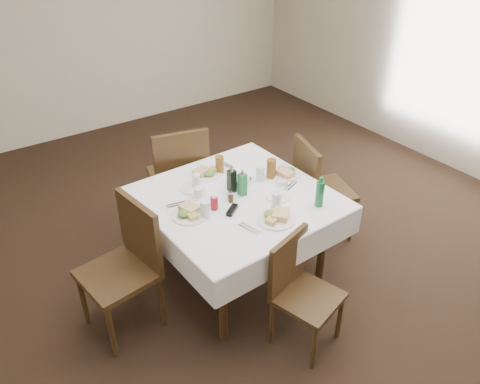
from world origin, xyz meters
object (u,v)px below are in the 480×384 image
(chair_west, at_px, (128,259))
(bread_basket, at_px, (239,179))
(chair_south, at_px, (299,285))
(chair_east, at_px, (316,185))
(ketchup_bottle, at_px, (214,202))
(water_n, at_px, (196,181))
(green_bottle, at_px, (320,193))
(dining_table, at_px, (237,206))
(water_s, at_px, (277,201))
(oil_cruet_green, at_px, (242,184))
(chair_north, at_px, (180,172))
(oil_cruet_dark, at_px, (232,180))
(coffee_mug, at_px, (199,193))
(water_w, at_px, (205,209))
(water_e, at_px, (260,173))

(chair_west, height_order, bread_basket, chair_west)
(chair_south, distance_m, chair_east, 1.19)
(chair_south, height_order, ketchup_bottle, ketchup_bottle)
(water_n, xyz_separation_m, green_bottle, (0.59, -0.72, 0.05))
(dining_table, xyz_separation_m, chair_south, (-0.02, -0.74, -0.21))
(water_n, height_order, ketchup_bottle, ketchup_bottle)
(bread_basket, bearing_deg, water_s, -88.47)
(oil_cruet_green, distance_m, ketchup_bottle, 0.28)
(water_n, height_order, green_bottle, green_bottle)
(chair_north, xyz_separation_m, chair_west, (-0.84, -0.81, -0.02))
(oil_cruet_dark, bearing_deg, water_s, -69.94)
(chair_north, distance_m, coffee_mug, 0.76)
(water_w, distance_m, oil_cruet_green, 0.39)
(chair_west, height_order, green_bottle, green_bottle)
(ketchup_bottle, relative_size, coffee_mug, 0.96)
(chair_north, xyz_separation_m, water_n, (-0.15, -0.56, 0.24))
(chair_north, height_order, green_bottle, chair_north)
(oil_cruet_dark, bearing_deg, water_n, 132.77)
(oil_cruet_dark, height_order, coffee_mug, oil_cruet_dark)
(green_bottle, bearing_deg, chair_east, 46.87)
(oil_cruet_dark, height_order, green_bottle, green_bottle)
(water_s, height_order, oil_cruet_green, oil_cruet_green)
(water_n, distance_m, green_bottle, 0.93)
(dining_table, distance_m, chair_north, 0.86)
(ketchup_bottle, bearing_deg, chair_north, 77.62)
(dining_table, bearing_deg, water_w, -164.41)
(chair_west, bearing_deg, coffee_mug, 9.79)
(water_e, relative_size, bread_basket, 0.61)
(chair_east, height_order, water_e, chair_east)
(chair_east, xyz_separation_m, water_w, (-1.19, -0.14, 0.29))
(water_w, bearing_deg, chair_south, -64.87)
(water_n, relative_size, oil_cruet_green, 0.50)
(dining_table, height_order, chair_east, chair_east)
(water_w, bearing_deg, dining_table, 15.59)
(chair_north, xyz_separation_m, water_w, (-0.30, -0.94, 0.25))
(water_s, distance_m, ketchup_bottle, 0.44)
(bread_basket, xyz_separation_m, coffee_mug, (-0.37, -0.01, 0.01))
(chair_west, xyz_separation_m, oil_cruet_green, (0.92, -0.04, 0.30))
(bread_basket, relative_size, oil_cruet_dark, 0.84)
(water_w, bearing_deg, chair_east, 6.65)
(water_w, xyz_separation_m, ketchup_bottle, (0.10, 0.05, -0.01))
(bread_basket, bearing_deg, water_n, 157.91)
(chair_west, xyz_separation_m, ketchup_bottle, (0.65, -0.08, 0.26))
(oil_cruet_dark, bearing_deg, water_e, 2.52)
(chair_north, bearing_deg, water_w, -107.61)
(chair_east, distance_m, water_e, 0.65)
(chair_north, distance_m, oil_cruet_dark, 0.82)
(oil_cruet_green, distance_m, green_bottle, 0.57)
(bread_basket, height_order, coffee_mug, coffee_mug)
(dining_table, height_order, green_bottle, green_bottle)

